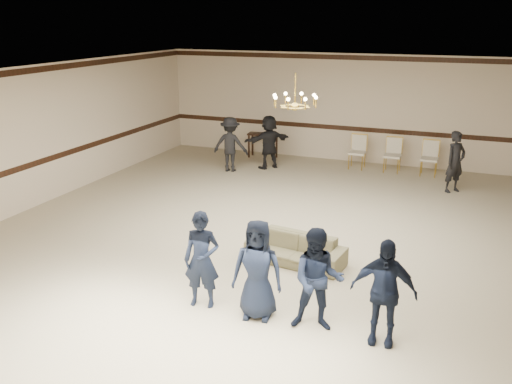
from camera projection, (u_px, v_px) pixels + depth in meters
The scene contains 16 objects.
room at pixel (277, 166), 10.16m from camera, with size 12.01×14.01×3.21m.
chair_rail at pixel (355, 129), 16.52m from camera, with size 12.00×0.02×0.14m, color black.
crown_molding at pixel (359, 58), 15.88m from camera, with size 12.00×0.02×0.14m, color black.
chandelier at pixel (295, 90), 10.65m from camera, with size 0.94×0.94×0.89m, color gold, non-canonical shape.
boy_a at pixel (202, 260), 8.27m from camera, with size 0.55×0.36×1.50m, color black.
boy_b at pixel (257, 270), 7.95m from camera, with size 0.73×0.48×1.50m, color black.
boy_c at pixel (318, 280), 7.63m from camera, with size 0.73×0.57×1.50m, color black.
boy_d at pixel (383, 292), 7.32m from camera, with size 0.88×0.37×1.50m, color black.
settee at pixel (296, 249), 9.86m from camera, with size 1.76×0.69×0.51m, color #6B6747.
adult_left at pixel (230, 144), 15.55m from camera, with size 1.00×0.57×1.55m, color black.
adult_mid at pixel (269, 142), 15.85m from camera, with size 1.43×0.46×1.55m, color black.
adult_right at pixel (455, 162), 13.70m from camera, with size 0.56×0.37×1.55m, color black.
banquet_chair_left at pixel (357, 152), 15.89m from camera, with size 0.47×0.47×0.96m, color beige, non-canonical shape.
banquet_chair_mid at pixel (392, 155), 15.53m from camera, with size 0.47×0.47×0.96m, color beige, non-canonical shape.
banquet_chair_right at pixel (429, 159), 15.18m from camera, with size 0.47×0.47×0.96m, color beige, non-canonical shape.
console_table at pixel (263, 145), 17.15m from camera, with size 0.91×0.39×0.77m, color black.
Camera 1 is at (3.28, -9.26, 4.25)m, focal length 38.70 mm.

